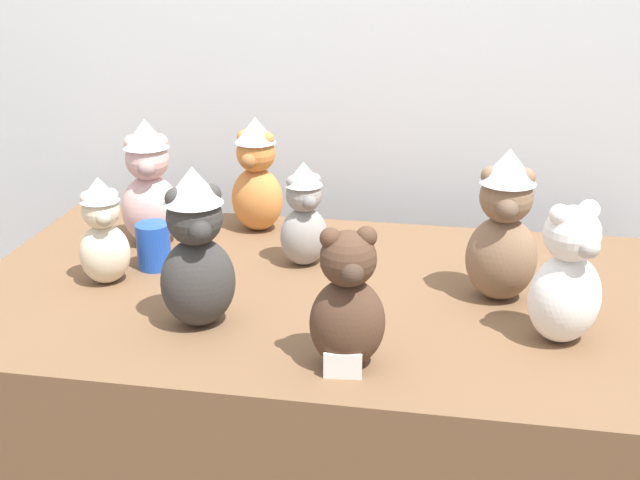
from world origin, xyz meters
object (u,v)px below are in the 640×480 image
(teddy_bear_ash, at_px, (304,215))
(party_cup_blue, at_px, (154,246))
(teddy_bear_charcoal, at_px, (196,250))
(teddy_bear_mocha, at_px, (504,228))
(teddy_bear_cream, at_px, (103,232))
(teddy_bear_blush, at_px, (149,184))
(display_table, at_px, (320,435))
(teddy_bear_snow, at_px, (567,278))
(teddy_bear_ginger, at_px, (256,176))
(teddy_bear_cocoa, at_px, (348,303))

(teddy_bear_ash, xyz_separation_m, party_cup_blue, (-0.35, -0.08, -0.07))
(teddy_bear_charcoal, relative_size, party_cup_blue, 3.06)
(teddy_bear_mocha, height_order, teddy_bear_cream, teddy_bear_mocha)
(teddy_bear_mocha, xyz_separation_m, teddy_bear_ash, (-0.46, 0.11, -0.04))
(teddy_bear_blush, relative_size, party_cup_blue, 2.94)
(display_table, height_order, teddy_bear_ash, teddy_bear_ash)
(party_cup_blue, bearing_deg, teddy_bear_ash, 13.55)
(teddy_bear_mocha, relative_size, teddy_bear_ash, 1.33)
(teddy_bear_snow, xyz_separation_m, teddy_bear_ash, (-0.57, 0.29, -0.01))
(teddy_bear_ginger, distance_m, teddy_bear_charcoal, 0.56)
(teddy_bear_cocoa, bearing_deg, teddy_bear_cream, 138.45)
(teddy_bear_mocha, relative_size, party_cup_blue, 3.08)
(display_table, bearing_deg, teddy_bear_snow, -16.26)
(teddy_bear_snow, bearing_deg, teddy_bear_mocha, 90.60)
(display_table, relative_size, party_cup_blue, 14.54)
(teddy_bear_cream, distance_m, teddy_bear_charcoal, 0.32)
(teddy_bear_charcoal, bearing_deg, display_table, 13.87)
(display_table, height_order, teddy_bear_mocha, teddy_bear_mocha)
(teddy_bear_cocoa, relative_size, teddy_bear_charcoal, 0.82)
(display_table, bearing_deg, teddy_bear_cream, -174.78)
(teddy_bear_cocoa, height_order, party_cup_blue, teddy_bear_cocoa)
(teddy_bear_charcoal, height_order, teddy_bear_ash, teddy_bear_charcoal)
(teddy_bear_ash, bearing_deg, teddy_bear_charcoal, -144.59)
(teddy_bear_blush, distance_m, teddy_bear_mocha, 0.88)
(teddy_bear_cocoa, relative_size, party_cup_blue, 2.50)
(teddy_bear_mocha, distance_m, teddy_bear_charcoal, 0.65)
(teddy_bear_cocoa, bearing_deg, teddy_bear_blush, 121.06)
(teddy_bear_blush, xyz_separation_m, teddy_bear_ginger, (0.24, 0.14, -0.01))
(teddy_bear_ash, bearing_deg, party_cup_blue, 162.30)
(teddy_bear_blush, xyz_separation_m, teddy_bear_mocha, (0.87, -0.18, 0.01))
(teddy_bear_blush, relative_size, teddy_bear_charcoal, 0.96)
(teddy_bear_snow, distance_m, teddy_bear_charcoal, 0.73)
(teddy_bear_blush, height_order, teddy_bear_mocha, teddy_bear_mocha)
(teddy_bear_mocha, distance_m, party_cup_blue, 0.81)
(display_table, bearing_deg, teddy_bear_blush, 156.44)
(teddy_bear_blush, bearing_deg, party_cup_blue, -86.94)
(teddy_bear_cream, bearing_deg, teddy_bear_ash, -9.40)
(party_cup_blue, bearing_deg, teddy_bear_ginger, 58.70)
(teddy_bear_cocoa, bearing_deg, teddy_bear_mocha, 33.69)
(teddy_bear_cream, height_order, teddy_bear_cocoa, teddy_bear_cocoa)
(teddy_bear_blush, bearing_deg, teddy_bear_mocha, -30.76)
(teddy_bear_blush, height_order, teddy_bear_cream, teddy_bear_blush)
(teddy_bear_ginger, bearing_deg, teddy_bear_ash, -42.09)
(teddy_bear_charcoal, bearing_deg, teddy_bear_snow, -25.77)
(teddy_bear_mocha, relative_size, teddy_bear_cream, 1.35)
(teddy_bear_ginger, height_order, teddy_bear_ash, teddy_bear_ginger)
(teddy_bear_blush, height_order, teddy_bear_cocoa, teddy_bear_blush)
(display_table, relative_size, teddy_bear_ash, 6.27)
(display_table, bearing_deg, teddy_bear_charcoal, -135.72)
(teddy_bear_cream, height_order, teddy_bear_charcoal, teddy_bear_charcoal)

